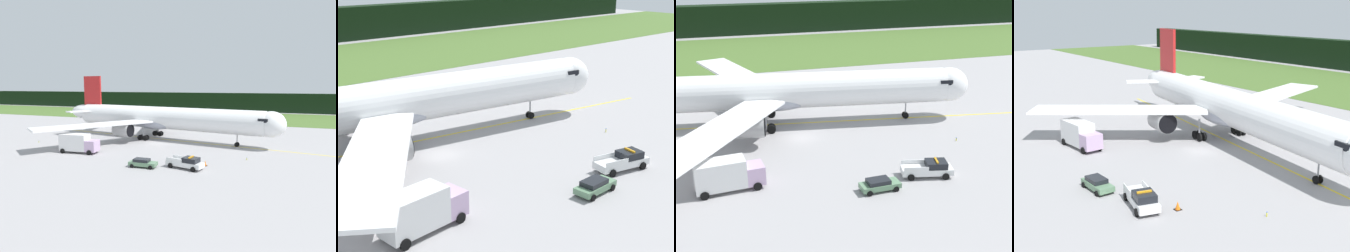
# 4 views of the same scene
# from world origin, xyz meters

# --- Properties ---
(ground) EXTENTS (320.00, 320.00, 0.00)m
(ground) POSITION_xyz_m (0.00, 0.00, 0.00)
(ground) COLOR #9C999A
(grass_verge) EXTENTS (320.00, 41.98, 0.04)m
(grass_verge) POSITION_xyz_m (0.00, 57.84, 0.02)
(grass_verge) COLOR #49692C
(grass_verge) RESTS_ON ground
(distant_tree_line) EXTENTS (288.00, 5.37, 8.61)m
(distant_tree_line) POSITION_xyz_m (0.00, 85.25, 4.30)
(distant_tree_line) COLOR black
(distant_tree_line) RESTS_ON ground
(taxiway_centerline_main) EXTENTS (71.42, 11.05, 0.01)m
(taxiway_centerline_main) POSITION_xyz_m (-0.50, 5.74, 0.00)
(taxiway_centerline_main) COLOR yellow
(taxiway_centerline_main) RESTS_ON ground
(airliner) EXTENTS (54.38, 49.76, 14.60)m
(airliner) POSITION_xyz_m (-1.32, 5.86, 4.78)
(airliner) COLOR white
(airliner) RESTS_ON ground
(ops_pickup_truck) EXTENTS (5.93, 3.27, 1.94)m
(ops_pickup_truck) POSITION_xyz_m (11.19, -15.14, 0.90)
(ops_pickup_truck) COLOR white
(ops_pickup_truck) RESTS_ON ground
(catering_truck) EXTENTS (7.26, 3.24, 3.62)m
(catering_truck) POSITION_xyz_m (-10.26, -12.12, 1.83)
(catering_truck) COLOR #BF9EC5
(catering_truck) RESTS_ON ground
(staff_car) EXTENTS (4.28, 2.08, 1.30)m
(staff_car) POSITION_xyz_m (4.81, -16.70, 0.70)
(staff_car) COLOR #5F8763
(staff_car) RESTS_ON ground
(apron_cone) EXTENTS (0.64, 0.64, 0.80)m
(apron_cone) POSITION_xyz_m (13.50, -12.70, 0.39)
(apron_cone) COLOR black
(apron_cone) RESTS_ON ground
(taxiway_edge_light_east) EXTENTS (0.12, 0.12, 0.49)m
(taxiway_edge_light_east) POSITION_xyz_m (19.25, -7.02, 0.26)
(taxiway_edge_light_east) COLOR yellow
(taxiway_edge_light_east) RESTS_ON ground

